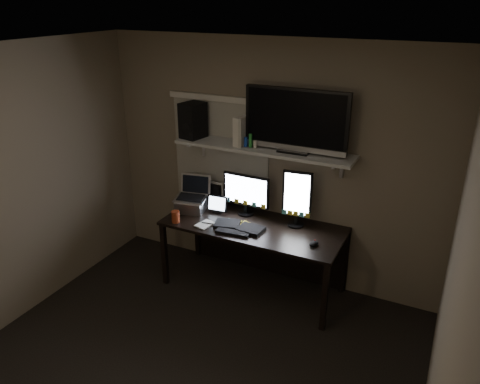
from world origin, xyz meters
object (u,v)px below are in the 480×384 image
Objects in this scene: desk at (258,235)px; keyboard at (239,227)px; tablet at (218,204)px; game_console at (244,131)px; cup at (176,217)px; tv at (296,121)px; monitor_portrait at (297,199)px; mouse at (314,243)px; laptop at (191,195)px; speaker at (193,120)px; monitor_landscape at (246,195)px.

keyboard reaches higher than desk.
game_console is at bearing 19.25° from tablet.
tablet is 1.83× the size of cup.
tv is 3.49× the size of game_console.
monitor_portrait is 2.05× the size of game_console.
cup reaches higher than mouse.
tv is at bearing -0.76° from laptop.
mouse is (0.29, -0.31, -0.27)m from monitor_portrait.
laptop is 3.04× the size of cup.
keyboard is at bearing -14.12° from speaker.
desk is at bearing -2.60° from laptop.
monitor_landscape is at bearing 6.71° from laptop.
desk is at bearing -165.41° from tv.
laptop is 0.90m from game_console.
game_console is at bearing 11.82° from speaker.
desk is at bearing 62.36° from keyboard.
tablet is 0.47m from cup.
keyboard is at bearing -23.36° from laptop.
game_console is (0.52, 0.49, 0.83)m from cup.
tv is 2.74× the size of speaker.
monitor_landscape is 1.41× the size of speaker.
tv is (1.05, 0.20, 0.86)m from laptop.
laptop is (-0.56, -0.18, -0.04)m from monitor_landscape.
tv reaches higher than speaker.
monitor_portrait is at bearing -29.04° from tv.
tablet reaches higher than desk.
cup is (-1.40, -0.15, 0.04)m from mouse.
monitor_portrait is 0.84m from game_console.
game_console is (-0.04, 0.01, 0.67)m from monitor_landscape.
mouse is at bearing -17.20° from laptop.
monitor_portrait is at bearing 22.50° from cup.
tablet is (-0.45, -0.02, 0.27)m from desk.
keyboard is 1.80× the size of game_console.
speaker is (-0.61, 0.01, 0.71)m from monitor_landscape.
monitor_landscape reaches higher than laptop.
laptop is (-0.63, 0.13, 0.17)m from keyboard.
tv reaches higher than mouse.
tablet is at bearing 6.69° from laptop.
game_console is at bearing -179.99° from tv.
mouse is (0.67, -0.25, 0.20)m from desk.
monitor_landscape is 0.32m from tablet.
tablet is at bearing -6.22° from speaker.
monitor_landscape is at bearing 172.73° from monitor_portrait.
keyboard is at bearing -153.88° from monitor_portrait.
monitor_landscape is at bearing 175.66° from mouse.
game_console reaches higher than monitor_landscape.
game_console is (-0.21, 0.08, 1.07)m from desk.
game_console is (0.25, 0.11, 0.80)m from tablet.
speaker is at bearing -176.24° from mouse.
speaker is at bearing -164.11° from game_console.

